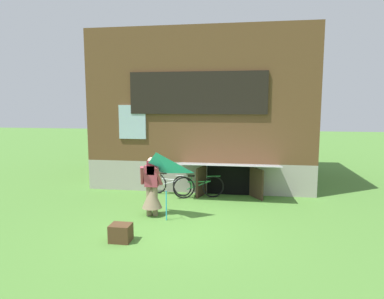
{
  "coord_description": "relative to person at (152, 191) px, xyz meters",
  "views": [
    {
      "loc": [
        1.53,
        -7.8,
        2.89
      ],
      "look_at": [
        0.07,
        1.43,
        1.64
      ],
      "focal_mm": 32.16,
      "sensor_mm": 36.0,
      "label": 1
    }
  ],
  "objects": [
    {
      "name": "ground_plane",
      "position": [
        0.84,
        -0.57,
        -0.64
      ],
      "size": [
        60.0,
        60.0,
        0.0
      ],
      "primitive_type": "plane",
      "color": "#4C7F33"
    },
    {
      "name": "log_house",
      "position": [
        0.84,
        5.06,
        2.01
      ],
      "size": [
        7.46,
        6.37,
        5.31
      ],
      "color": "#9E998E",
      "rests_on": "ground_plane"
    },
    {
      "name": "person",
      "position": [
        0.0,
        0.0,
        0.0
      ],
      "size": [
        0.61,
        0.52,
        1.53
      ],
      "rotation": [
        0.0,
        0.0,
        0.19
      ],
      "color": "#7F6B51",
      "rests_on": "ground_plane"
    },
    {
      "name": "kite",
      "position": [
        0.29,
        -0.59,
        0.64
      ],
      "size": [
        1.15,
        1.15,
        1.62
      ],
      "color": "#2DB2CC",
      "rests_on": "ground_plane"
    },
    {
      "name": "bicycle_green",
      "position": [
        0.96,
        1.86,
        -0.29
      ],
      "size": [
        1.54,
        0.49,
        0.73
      ],
      "rotation": [
        0.0,
        0.0,
        0.28
      ],
      "color": "black",
      "rests_on": "ground_plane"
    },
    {
      "name": "bicycle_silver",
      "position": [
        -0.01,
        2.08,
        -0.3
      ],
      "size": [
        1.5,
        0.46,
        0.71
      ],
      "rotation": [
        0.0,
        0.0,
        -0.28
      ],
      "color": "black",
      "rests_on": "ground_plane"
    },
    {
      "name": "wooden_crate",
      "position": [
        -0.2,
        -1.74,
        -0.46
      ],
      "size": [
        0.44,
        0.37,
        0.37
      ],
      "primitive_type": "cube",
      "color": "#4C331E",
      "rests_on": "ground_plane"
    }
  ]
}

